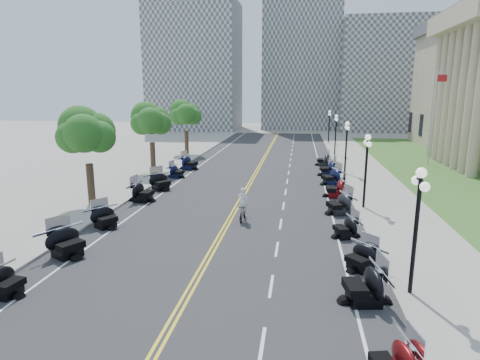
{
  "coord_description": "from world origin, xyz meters",
  "views": [
    {
      "loc": [
        4.16,
        -23.13,
        7.77
      ],
      "look_at": [
        0.28,
        2.91,
        2.0
      ],
      "focal_mm": 30.0,
      "sensor_mm": 36.0,
      "label": 1
    }
  ],
  "objects_px": {
    "flagpole": "(433,119)",
    "bicycle": "(243,213)",
    "cyclist_rider": "(243,191)",
    "motorcycle_n_3": "(364,284)"
  },
  "relations": [
    {
      "from": "flagpole",
      "to": "cyclist_rider",
      "type": "distance_m",
      "value": 27.85
    },
    {
      "from": "motorcycle_n_3",
      "to": "bicycle",
      "type": "height_order",
      "value": "motorcycle_n_3"
    },
    {
      "from": "bicycle",
      "to": "cyclist_rider",
      "type": "bearing_deg",
      "value": 94.29
    },
    {
      "from": "bicycle",
      "to": "cyclist_rider",
      "type": "distance_m",
      "value": 1.39
    },
    {
      "from": "flagpole",
      "to": "bicycle",
      "type": "distance_m",
      "value": 28.04
    },
    {
      "from": "flagpole",
      "to": "motorcycle_n_3",
      "type": "bearing_deg",
      "value": -110.09
    },
    {
      "from": "motorcycle_n_3",
      "to": "bicycle",
      "type": "xyz_separation_m",
      "value": [
        -5.89,
        9.07,
        -0.26
      ]
    },
    {
      "from": "motorcycle_n_3",
      "to": "bicycle",
      "type": "relative_size",
      "value": 1.29
    },
    {
      "from": "flagpole",
      "to": "cyclist_rider",
      "type": "bearing_deg",
      "value": -128.29
    },
    {
      "from": "bicycle",
      "to": "motorcycle_n_3",
      "type": "bearing_deg",
      "value": -52.72
    }
  ]
}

